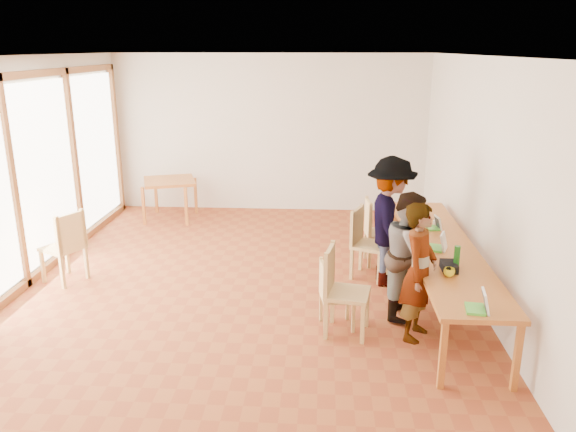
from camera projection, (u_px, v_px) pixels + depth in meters
The scene contains 25 objects.
ground at pixel (243, 292), 7.41m from camera, with size 8.00×8.00×0.00m, color #9F4F26.
wall_back at pixel (270, 134), 10.79m from camera, with size 6.00×0.10×3.00m, color beige.
wall_front at pixel (140, 344), 3.15m from camera, with size 6.00×0.10×3.00m, color beige.
wall_right at pixel (486, 185), 6.80m from camera, with size 0.10×8.00×3.00m, color beige.
window_wall at pixel (10, 178), 7.15m from camera, with size 0.10×8.00×3.00m, color white.
ceiling at pixel (237, 54), 6.53m from camera, with size 6.00×8.00×0.04m, color white.
communal_table at pixel (441, 249), 6.95m from camera, with size 0.80×4.00×0.75m.
side_table at pixel (169, 184), 10.38m from camera, with size 0.90×0.90×0.75m.
chair_near at pixel (338, 281), 6.20m from camera, with size 0.55×0.55×0.54m.
chair_mid at pixel (330, 288), 6.34m from camera, with size 0.42×0.42×0.42m.
chair_far at pixel (363, 235), 7.76m from camera, with size 0.60×0.60×0.52m.
chair_empty at pixel (375, 225), 8.22m from camera, with size 0.49×0.49×0.52m.
chair_spare at pixel (67, 240), 7.54m from camera, with size 0.63×0.63×0.53m.
person_near at pixel (419, 272), 6.05m from camera, with size 0.56×0.37×1.54m, color gray.
person_mid at pixel (409, 255), 6.58m from camera, with size 0.74×0.58×1.52m, color gray.
person_far at pixel (390, 222), 7.44m from camera, with size 1.13×0.65×1.75m, color gray.
laptop_near at pixel (480, 305), 5.20m from camera, with size 0.24×0.26×0.20m.
laptop_mid at pixel (440, 245), 6.77m from camera, with size 0.28×0.30×0.21m.
laptop_far at pixel (435, 225), 7.55m from camera, with size 0.21×0.23×0.18m.
yellow_mug at pixel (449, 272), 5.98m from camera, with size 0.12×0.12×0.09m, color yellow.
green_bottle at pixel (457, 258), 6.12m from camera, with size 0.07×0.07×0.28m, color #1D661C.
clear_glass at pixel (417, 225), 7.55m from camera, with size 0.07×0.07×0.09m, color silver.
condiment_cup at pixel (436, 223), 7.73m from camera, with size 0.08×0.08×0.06m, color white.
pink_phone at pixel (405, 213), 8.24m from camera, with size 0.05×0.10×0.01m, color #D0348A.
black_pouch at pixel (449, 266), 6.14m from camera, with size 0.16×0.26×0.09m, color black.
Camera 1 is at (1.00, -6.75, 3.10)m, focal length 35.00 mm.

